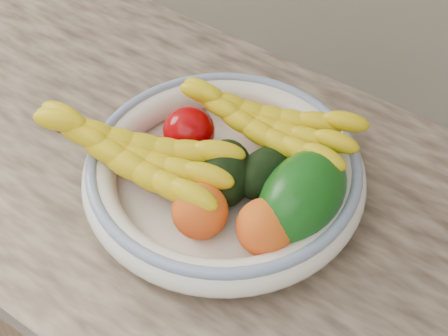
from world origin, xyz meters
TOP-DOWN VIEW (x-y plane):
  - kitchen_counter at (0.00, 1.69)m, footprint 2.44×0.66m
  - fruit_bowl at (0.00, 1.66)m, footprint 0.39×0.39m
  - clementine_back_left at (-0.02, 1.77)m, footprint 0.07×0.07m
  - clementine_back_right at (0.05, 1.76)m, footprint 0.07×0.07m
  - tomato_left at (-0.08, 1.69)m, footprint 0.10×0.10m
  - tomato_near_left at (-0.08, 1.62)m, footprint 0.09×0.09m
  - avocado_center at (0.01, 1.65)m, footprint 0.12×0.13m
  - avocado_right at (0.05, 1.68)m, footprint 0.08×0.11m
  - green_mango at (0.12, 1.67)m, footprint 0.13×0.16m
  - peach_front at (0.02, 1.58)m, footprint 0.09×0.09m
  - peach_right at (0.10, 1.60)m, footprint 0.08×0.08m
  - banana_bunch_back at (0.02, 1.74)m, footprint 0.29×0.14m
  - banana_bunch_front at (-0.10, 1.59)m, footprint 0.32×0.18m

SIDE VIEW (x-z plane):
  - kitchen_counter at x=0.00m, z-range -0.24..1.16m
  - fruit_bowl at x=0.00m, z-range 0.91..0.99m
  - clementine_back_left at x=-0.02m, z-range 0.93..0.98m
  - clementine_back_right at x=0.05m, z-range 0.93..0.98m
  - tomato_left at x=-0.08m, z-range 0.93..1.00m
  - tomato_near_left at x=-0.08m, z-range 0.93..0.99m
  - avocado_center at x=0.01m, z-range 0.93..1.00m
  - avocado_right at x=0.05m, z-range 0.93..1.00m
  - peach_front at x=0.02m, z-range 0.93..1.00m
  - peach_right at x=0.10m, z-range 0.93..1.01m
  - green_mango at x=0.12m, z-range 0.91..1.04m
  - banana_bunch_front at x=-0.10m, z-range 0.94..1.02m
  - banana_bunch_back at x=0.02m, z-range 0.95..1.03m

